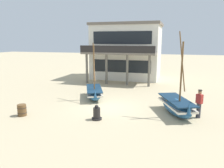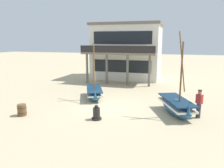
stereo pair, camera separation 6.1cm
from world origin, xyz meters
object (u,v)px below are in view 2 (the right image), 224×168
capstan_winch (96,114)px  harbor_building_main (127,51)px  wooden_barrel (22,110)px  fishing_boat_centre_large (176,106)px  fisherman_by_hull (199,104)px  fishing_boat_near_left (94,92)px

capstan_winch → harbor_building_main: harbor_building_main is taller
capstan_winch → wooden_barrel: bearing=-171.2°
fishing_boat_centre_large → harbor_building_main: 13.92m
capstan_winch → wooden_barrel: (-4.56, -0.70, 0.01)m
wooden_barrel → capstan_winch: bearing=8.8°
fisherman_by_hull → capstan_winch: size_ratio=1.92×
fishing_boat_near_left → harbor_building_main: size_ratio=0.54×
wooden_barrel → harbor_building_main: 15.83m
fishing_boat_centre_large → capstan_winch: size_ratio=5.73×
wooden_barrel → fishing_boat_centre_large: bearing=18.6°
fishing_boat_near_left → harbor_building_main: harbor_building_main is taller
fishing_boat_near_left → fisherman_by_hull: size_ratio=2.56×
capstan_winch → harbor_building_main: bearing=96.4°
fishing_boat_centre_large → fisherman_by_hull: size_ratio=2.98×
harbor_building_main → fishing_boat_centre_large: bearing=-64.0°
fisherman_by_hull → harbor_building_main: harbor_building_main is taller
fisherman_by_hull → fishing_boat_near_left: bearing=162.7°
fishing_boat_near_left → fisherman_by_hull: bearing=-17.3°
fishing_boat_centre_large → harbor_building_main: size_ratio=0.63×
capstan_winch → wooden_barrel: size_ratio=1.25×
fishing_boat_near_left → fishing_boat_centre_large: bearing=-18.2°
fishing_boat_centre_large → fisherman_by_hull: fishing_boat_centre_large is taller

